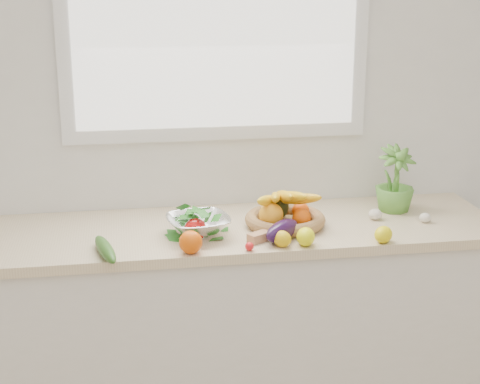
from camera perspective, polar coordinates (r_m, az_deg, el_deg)
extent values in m
cube|color=white|center=(3.16, -1.86, 6.83)|extent=(4.50, 0.02, 2.70)
cube|color=silver|center=(3.17, -0.97, -10.72)|extent=(2.20, 0.58, 0.86)
cube|color=beige|center=(2.99, -1.01, -3.05)|extent=(2.24, 0.62, 0.04)
cube|color=white|center=(3.10, -1.89, 14.08)|extent=(1.30, 0.03, 1.10)
cube|color=white|center=(3.08, -1.84, 14.06)|extent=(1.18, 0.01, 0.98)
sphere|color=#F15907|center=(2.70, -3.85, -3.91)|extent=(0.11, 0.11, 0.09)
ellipsoid|color=#F1F30D|center=(2.78, 5.11, -3.47)|extent=(0.09, 0.10, 0.07)
ellipsoid|color=yellow|center=(2.85, 11.06, -3.26)|extent=(0.10, 0.10, 0.07)
ellipsoid|color=#E2B10C|center=(2.77, 3.29, -3.64)|extent=(0.09, 0.10, 0.06)
sphere|color=#AC0F0D|center=(2.83, -3.48, -2.90)|extent=(0.10, 0.10, 0.09)
cube|color=tan|center=(2.83, 1.63, -3.46)|extent=(0.12, 0.10, 0.03)
ellipsoid|color=white|center=(3.11, 10.45, -1.71)|extent=(0.07, 0.07, 0.05)
ellipsoid|color=beige|center=(2.98, 2.07, -2.30)|extent=(0.05, 0.05, 0.04)
ellipsoid|color=silver|center=(3.12, 14.18, -1.95)|extent=(0.06, 0.06, 0.04)
ellipsoid|color=#230D32|center=(2.83, 3.31, -3.00)|extent=(0.19, 0.20, 0.08)
ellipsoid|color=#22581A|center=(2.72, -10.41, -4.38)|extent=(0.11, 0.28, 0.05)
sphere|color=red|center=(2.73, 0.74, -4.25)|extent=(0.04, 0.04, 0.03)
imported|color=#579737|center=(3.22, 11.93, 0.84)|extent=(0.21, 0.21, 0.30)
cylinder|color=tan|center=(3.00, 3.51, -2.55)|extent=(0.30, 0.30, 0.01)
torus|color=#A57A49|center=(2.99, 3.52, -2.13)|extent=(0.35, 0.35, 0.05)
sphere|color=#FFA81F|center=(2.94, 2.42, -1.79)|extent=(0.11, 0.11, 0.10)
sphere|color=#E15207|center=(2.94, 4.81, -2.03)|extent=(0.08, 0.08, 0.08)
sphere|color=#FF5508|center=(3.04, 4.72, -1.44)|extent=(0.08, 0.08, 0.07)
ellipsoid|color=#232E14|center=(3.04, 3.05, -1.13)|extent=(0.09, 0.09, 0.10)
ellipsoid|color=yellow|center=(2.93, 2.17, -0.66)|extent=(0.15, 0.20, 0.09)
ellipsoid|color=yellow|center=(2.94, 2.78, -0.41)|extent=(0.09, 0.22, 0.09)
ellipsoid|color=yellow|center=(2.94, 3.41, -0.29)|extent=(0.06, 0.22, 0.09)
ellipsoid|color=yellow|center=(2.96, 3.99, -0.35)|extent=(0.12, 0.22, 0.09)
ellipsoid|color=#EFAA13|center=(2.96, 4.64, -0.54)|extent=(0.18, 0.19, 0.09)
cylinder|color=white|center=(2.88, -3.25, -3.24)|extent=(0.11, 0.11, 0.02)
imported|color=white|center=(2.87, -3.26, -2.49)|extent=(0.28, 0.28, 0.06)
ellipsoid|color=#1B6F1C|center=(2.86, -3.27, -1.77)|extent=(0.21, 0.21, 0.07)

